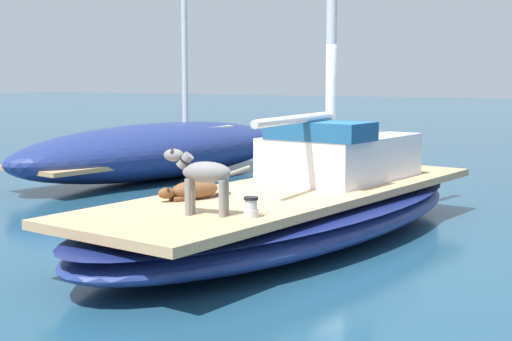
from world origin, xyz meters
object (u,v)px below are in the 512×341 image
object	(u,v)px
dog_brown	(192,190)
coiled_rope	(208,193)
deck_winch	(251,208)
sailboat_main	(293,214)
dog_grey	(202,174)
moored_boat_port_side	(160,149)

from	to	relation	value
dog_brown	coiled_rope	distance (m)	0.37
dog_brown	deck_winch	xyz separation A→B (m)	(1.13, -0.65, -0.01)
sailboat_main	dog_grey	size ratio (longest dim) A/B	8.12
sailboat_main	dog_grey	bearing A→B (deg)	-92.25
dog_grey	moored_boat_port_side	world-z (taller)	moored_boat_port_side
sailboat_main	coiled_rope	world-z (taller)	coiled_rope
dog_grey	deck_winch	distance (m)	0.61
deck_winch	dog_brown	bearing A→B (deg)	149.82
sailboat_main	moored_boat_port_side	size ratio (longest dim) A/B	0.94
sailboat_main	dog_brown	distance (m)	1.50
coiled_rope	moored_boat_port_side	distance (m)	6.44
deck_winch	moored_boat_port_side	world-z (taller)	moored_boat_port_side
deck_winch	moored_boat_port_side	size ratio (longest dim) A/B	0.03
deck_winch	moored_boat_port_side	distance (m)	7.96
moored_boat_port_side	coiled_rope	bearing A→B (deg)	-50.06
sailboat_main	dog_grey	xyz separation A→B (m)	(-0.08, -2.03, 0.75)
sailboat_main	deck_winch	size ratio (longest dim) A/B	35.91
moored_boat_port_side	dog_grey	bearing A→B (deg)	-51.88
sailboat_main	deck_winch	bearing A→B (deg)	-77.57
deck_winch	coiled_rope	xyz separation A→B (m)	(-1.13, 1.02, -0.08)
sailboat_main	coiled_rope	bearing A→B (deg)	-128.63
coiled_rope	moored_boat_port_side	size ratio (longest dim) A/B	0.04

